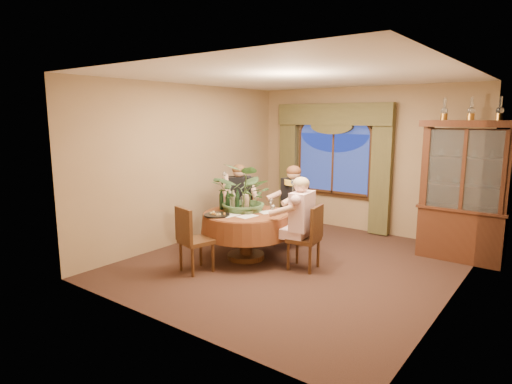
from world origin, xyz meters
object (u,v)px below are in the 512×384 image
Objects in this scene: dining_table at (246,236)px; oil_lamp_left at (445,109)px; china_cabinet at (464,192)px; chair_back at (242,215)px; centerpiece_plant at (246,170)px; wine_bottle_0 at (228,201)px; chair_back_right at (288,219)px; olive_bowl at (248,212)px; chair_right at (304,237)px; wine_bottle_5 at (230,198)px; person_pink at (302,223)px; oil_lamp_center at (471,109)px; wine_bottle_3 at (221,199)px; person_scarf at (294,208)px; wine_bottle_1 at (237,202)px; wine_bottle_2 at (233,200)px; wine_bottle_4 at (237,199)px; oil_lamp_right at (500,108)px; chair_front_left at (196,239)px; person_back at (239,203)px; stoneware_vase at (246,202)px.

oil_lamp_left is (2.36, 2.00, 1.98)m from dining_table.
china_cabinet is 3.68m from chair_back.
centerpiece_plant is 3.49× the size of wine_bottle_0.
chair_back_right is 1.07m from olive_bowl.
chair_right is at bearing 8.45° from dining_table.
dining_table is 0.71m from wine_bottle_5.
centerpiece_plant is at bearing -146.63° from china_cabinet.
person_pink is at bearing 8.52° from wine_bottle_0.
oil_lamp_center is at bearing 33.37° from centerpiece_plant.
centerpiece_plant reaches higher than wine_bottle_3.
wine_bottle_1 is (-0.47, -0.95, 0.19)m from person_scarf.
dining_table is at bearing 10.50° from wine_bottle_0.
chair_right is 2.91× the size of wine_bottle_0.
oil_lamp_center reaches higher than centerpiece_plant.
wine_bottle_4 is (-0.03, 0.13, 0.00)m from wine_bottle_2.
oil_lamp_right is at bearing -151.26° from chair_back_right.
dining_table is 0.56m from wine_bottle_1.
wine_bottle_3 is at bearing -147.41° from china_cabinet.
person_scarf reaches higher than wine_bottle_3.
chair_right is at bearing -133.55° from china_cabinet.
dining_table is at bearing -143.82° from china_cabinet.
wine_bottle_3 reaches higher than chair_back.
chair_back is at bearing 122.53° from wine_bottle_4.
wine_bottle_2 is (-2.62, -1.98, -1.44)m from oil_lamp_left.
dining_table is 1.48× the size of chair_front_left.
chair_front_left is 0.69× the size of person_pink.
oil_lamp_left is 3.45m from olive_bowl.
olive_bowl is 0.52× the size of wine_bottle_0.
person_back is 4.30× the size of wine_bottle_0.
dining_table is at bearing 5.70° from wine_bottle_3.
wine_bottle_0 is 0.21m from wine_bottle_4.
olive_bowl is at bearing 95.70° from person_scarf.
stoneware_vase is (-2.44, -1.88, -1.47)m from oil_lamp_left.
wine_bottle_0 is at bearing -169.50° from dining_table.
person_back reaches higher than chair_back.
chair_right is 1.33m from wine_bottle_4.
wine_bottle_0 is (-3.06, -2.06, -1.44)m from oil_lamp_center.
oil_lamp_center is at bearing 33.67° from stoneware_vase.
wine_bottle_1 is 1.00× the size of wine_bottle_3.
dining_table is at bearing -143.82° from oil_lamp_center.
oil_lamp_center is 1.27× the size of stoneware_vase.
olive_bowl is at bearing -0.66° from wine_bottle_1.
wine_bottle_1 is 0.15m from wine_bottle_2.
person_pink is 1.69m from person_back.
china_cabinet is at bearing 156.05° from person_back.
stoneware_vase is (-0.25, -0.85, 0.40)m from chair_back_right.
chair_back_right is at bearing 155.79° from person_back.
oil_lamp_right is 0.35× the size of chair_front_left.
person_back reaches higher than wine_bottle_1.
oil_lamp_right is 4.37m from wine_bottle_3.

